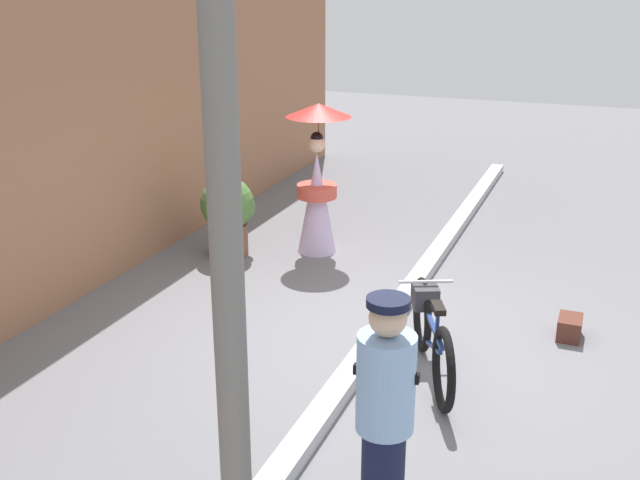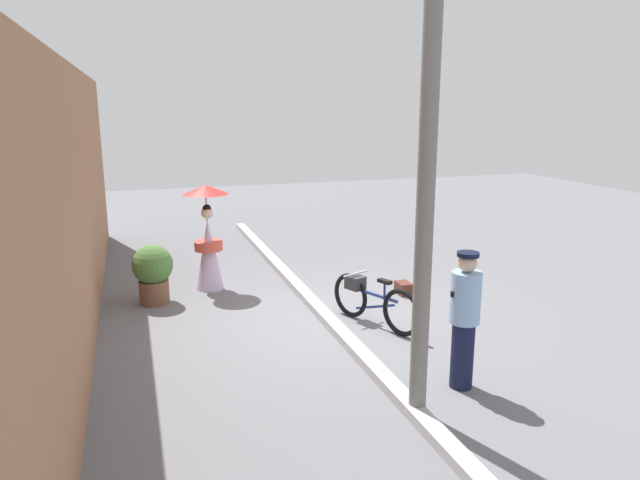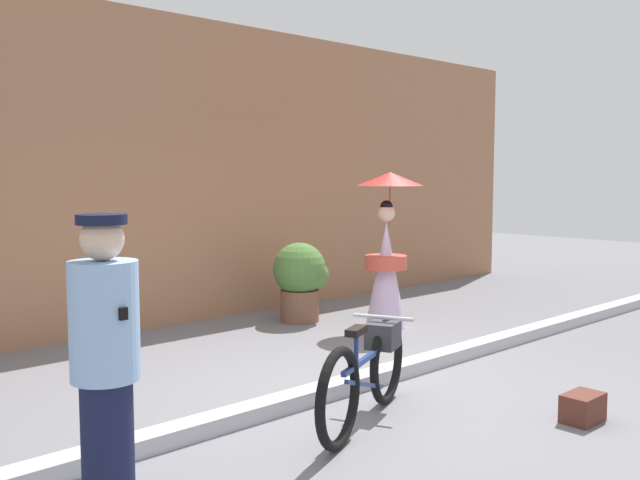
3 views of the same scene
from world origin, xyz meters
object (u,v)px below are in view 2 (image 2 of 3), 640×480
(person_officer, at_px, (464,317))
(utility_pole, at_px, (426,189))
(person_with_parasol, at_px, (208,238))
(bicycle_near_officer, at_px, (372,300))
(potted_plant_by_door, at_px, (154,271))
(backpack_on_pavement, at_px, (404,288))

(person_officer, relative_size, utility_pole, 0.34)
(person_with_parasol, bearing_deg, bicycle_near_officer, -140.80)
(potted_plant_by_door, relative_size, utility_pole, 0.20)
(person_with_parasol, bearing_deg, potted_plant_by_door, 117.39)
(bicycle_near_officer, distance_m, utility_pole, 3.28)
(person_officer, distance_m, person_with_parasol, 5.16)
(person_with_parasol, relative_size, utility_pole, 0.38)
(person_officer, distance_m, backpack_on_pavement, 3.47)
(person_with_parasol, xyz_separation_m, backpack_on_pavement, (-1.36, -3.13, -0.81))
(person_with_parasol, distance_m, utility_pole, 5.45)
(backpack_on_pavement, bearing_deg, bicycle_near_officer, 136.60)
(bicycle_near_officer, bearing_deg, person_with_parasol, 39.20)
(person_officer, xyz_separation_m, potted_plant_by_door, (4.13, 3.22, -0.31))
(person_officer, height_order, potted_plant_by_door, person_officer)
(bicycle_near_officer, bearing_deg, utility_pole, 167.76)
(potted_plant_by_door, bearing_deg, utility_pole, -151.55)
(backpack_on_pavement, height_order, utility_pole, utility_pole)
(bicycle_near_officer, distance_m, person_with_parasol, 3.28)
(person_with_parasol, bearing_deg, utility_pole, -163.45)
(utility_pole, bearing_deg, person_with_parasol, 16.55)
(person_officer, bearing_deg, utility_pole, 117.44)
(person_officer, relative_size, backpack_on_pavement, 4.98)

